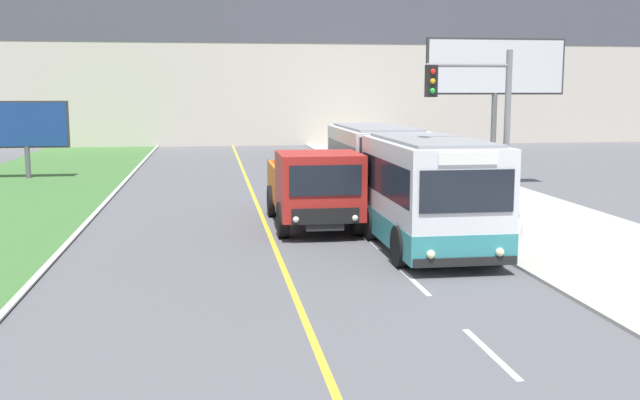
# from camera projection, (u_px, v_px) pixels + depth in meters

# --- Properties ---
(apartment_block_background) EXTENTS (80.00, 8.04, 21.86)m
(apartment_block_background) POSITION_uv_depth(u_px,v_px,m) (229.00, 3.00, 58.50)
(apartment_block_background) COLOR beige
(apartment_block_background) RESTS_ON ground_plane
(city_bus) EXTENTS (2.63, 12.23, 2.97)m
(city_bus) POSITION_uv_depth(u_px,v_px,m) (399.00, 180.00, 22.56)
(city_bus) COLOR silver
(city_bus) RESTS_ON ground_plane
(dump_truck) EXTENTS (2.46, 6.43, 2.41)m
(dump_truck) POSITION_uv_depth(u_px,v_px,m) (315.00, 190.00, 22.49)
(dump_truck) COLOR black
(dump_truck) RESTS_ON ground_plane
(traffic_light_mast) EXTENTS (2.28, 0.32, 5.22)m
(traffic_light_mast) POSITION_uv_depth(u_px,v_px,m) (481.00, 123.00, 19.27)
(traffic_light_mast) COLOR slate
(traffic_light_mast) RESTS_ON ground_plane
(billboard_large) EXTENTS (6.08, 0.24, 6.36)m
(billboard_large) POSITION_uv_depth(u_px,v_px,m) (496.00, 72.00, 31.76)
(billboard_large) COLOR #59595B
(billboard_large) RESTS_ON ground_plane
(billboard_small) EXTENTS (3.94, 0.24, 3.69)m
(billboard_small) POSITION_uv_depth(u_px,v_px,m) (26.00, 126.00, 35.27)
(billboard_small) COLOR #59595B
(billboard_small) RESTS_ON ground_plane
(planter_round_near) EXTENTS (0.94, 0.94, 1.14)m
(planter_round_near) POSITION_uv_depth(u_px,v_px,m) (505.00, 224.00, 20.30)
(planter_round_near) COLOR silver
(planter_round_near) RESTS_ON sidewalk_right
(planter_round_second) EXTENTS (0.86, 0.86, 1.07)m
(planter_round_second) POSITION_uv_depth(u_px,v_px,m) (459.00, 205.00, 23.87)
(planter_round_second) COLOR silver
(planter_round_second) RESTS_ON sidewalk_right
(planter_round_third) EXTENTS (0.83, 0.83, 1.03)m
(planter_round_third) POSITION_uv_depth(u_px,v_px,m) (427.00, 191.00, 27.44)
(planter_round_third) COLOR silver
(planter_round_third) RESTS_ON sidewalk_right
(planter_round_far) EXTENTS (0.91, 0.91, 1.08)m
(planter_round_far) POSITION_uv_depth(u_px,v_px,m) (406.00, 178.00, 31.03)
(planter_round_far) COLOR silver
(planter_round_far) RESTS_ON sidewalk_right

